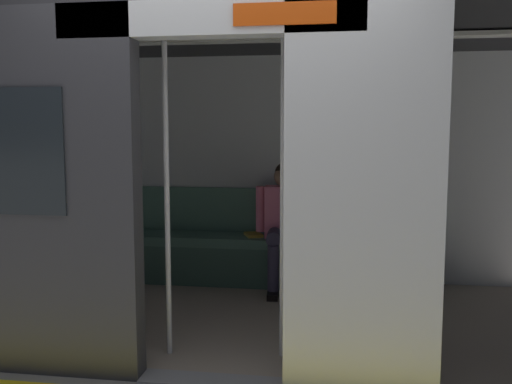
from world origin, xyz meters
The scene contains 8 objects.
ground_plane centered at (0.00, 0.00, 0.00)m, with size 60.00×60.00×0.00m, color gray.
train_car centered at (0.05, -1.15, 1.55)m, with size 6.40×2.66×2.37m.
bench_seat centered at (0.00, -2.14, 0.37)m, with size 3.17×0.44×0.48m.
person_seated centered at (-0.23, -2.09, 0.69)m, with size 0.55×0.69×1.21m.
handbag centered at (-0.58, -2.21, 0.56)m, with size 0.26×0.15×0.17m.
book centered at (0.09, -2.19, 0.49)m, with size 0.15×0.22×0.03m, color gold.
grab_pole_door centered at (0.38, -0.37, 1.11)m, with size 0.04×0.04×2.23m, color silver.
grab_pole_far centered at (-0.38, -0.45, 1.11)m, with size 0.04×0.04×2.23m, color silver.
Camera 1 is at (-0.77, 3.20, 1.54)m, focal length 39.61 mm.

